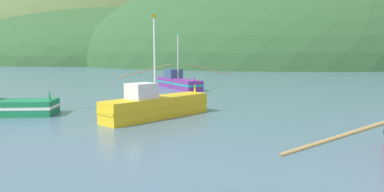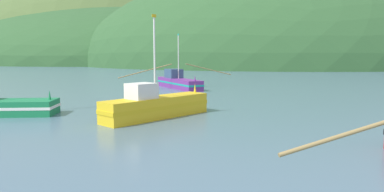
{
  "view_description": "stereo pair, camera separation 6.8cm",
  "coord_description": "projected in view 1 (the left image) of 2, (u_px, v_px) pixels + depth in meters",
  "views": [
    {
      "loc": [
        0.56,
        5.18,
        4.3
      ],
      "look_at": [
        -6.1,
        28.74,
        1.4
      ],
      "focal_mm": 32.66,
      "sensor_mm": 36.0,
      "label": 1
    },
    {
      "loc": [
        0.62,
        5.2,
        4.3
      ],
      "look_at": [
        -6.1,
        28.74,
        1.4
      ],
      "focal_mm": 32.66,
      "sensor_mm": 36.0,
      "label": 2
    }
  ],
  "objects": [
    {
      "name": "hill_mid_left",
      "position": [
        253.0,
        65.0,
        147.98
      ],
      "size": [
        148.98,
        119.19,
        72.37
      ],
      "primitive_type": "ellipsoid",
      "color": "#2D562D",
      "rests_on": "ground"
    },
    {
      "name": "hill_mid_right",
      "position": [
        117.0,
        62.0,
        208.22
      ],
      "size": [
        208.14,
        166.51,
        60.87
      ],
      "primitive_type": "ellipsoid",
      "color": "#2D562D",
      "rests_on": "ground"
    },
    {
      "name": "hill_far_right",
      "position": [
        67.0,
        61.0,
        227.08
      ],
      "size": [
        182.28,
        145.83,
        102.04
      ],
      "primitive_type": "ellipsoid",
      "color": "#516B38",
      "rests_on": "ground"
    },
    {
      "name": "fishing_boat_purple",
      "position": [
        178.0,
        82.0,
        45.05
      ],
      "size": [
        11.76,
        10.71,
        6.94
      ],
      "rotation": [
        0.0,
        0.0,
        5.45
      ],
      "color": "#6B2D84",
      "rests_on": "ground"
    },
    {
      "name": "fishing_boat_yellow",
      "position": [
        156.0,
        106.0,
        23.82
      ],
      "size": [
        5.46,
        8.28,
        6.96
      ],
      "rotation": [
        0.0,
        0.0,
        1.1
      ],
      "color": "gold",
      "rests_on": "ground"
    }
  ]
}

